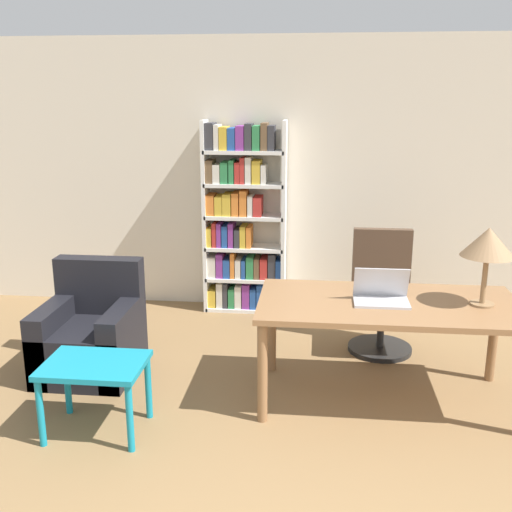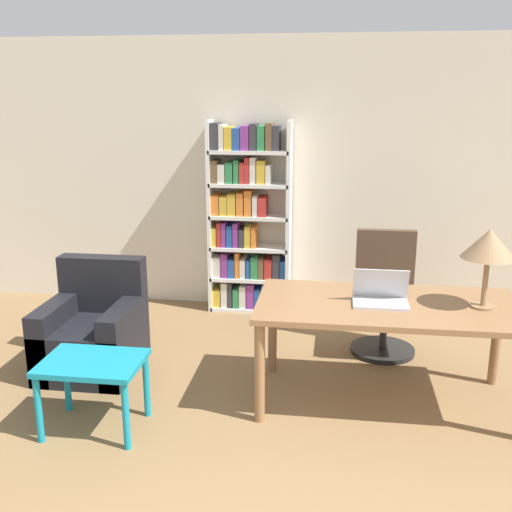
{
  "view_description": "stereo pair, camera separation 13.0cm",
  "coord_description": "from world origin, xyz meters",
  "px_view_note": "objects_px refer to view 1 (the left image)",
  "views": [
    {
      "loc": [
        -0.07,
        -1.45,
        2.13
      ],
      "look_at": [
        -0.52,
        2.76,
        1.0
      ],
      "focal_mm": 42.0,
      "sensor_mm": 36.0,
      "label": 1
    },
    {
      "loc": [
        0.06,
        -1.43,
        2.13
      ],
      "look_at": [
        -0.52,
        2.76,
        1.0
      ],
      "focal_mm": 42.0,
      "sensor_mm": 36.0,
      "label": 2
    }
  ],
  "objects_px": {
    "office_chair": "(381,299)",
    "table_lamp": "(488,244)",
    "side_table_blue": "(95,373)",
    "bookshelf": "(241,221)",
    "armchair": "(91,337)",
    "desk": "(388,313)",
    "laptop": "(381,295)"
  },
  "relations": [
    {
      "from": "office_chair",
      "to": "armchair",
      "type": "distance_m",
      "value": 2.44
    },
    {
      "from": "table_lamp",
      "to": "side_table_blue",
      "type": "relative_size",
      "value": 0.85
    },
    {
      "from": "desk",
      "to": "table_lamp",
      "type": "xyz_separation_m",
      "value": [
        0.63,
        0.0,
        0.52
      ]
    },
    {
      "from": "office_chair",
      "to": "bookshelf",
      "type": "bearing_deg",
      "value": 148.01
    },
    {
      "from": "laptop",
      "to": "side_table_blue",
      "type": "height_order",
      "value": "laptop"
    },
    {
      "from": "desk",
      "to": "bookshelf",
      "type": "bearing_deg",
      "value": 125.66
    },
    {
      "from": "office_chair",
      "to": "armchair",
      "type": "relative_size",
      "value": 1.19
    },
    {
      "from": "office_chair",
      "to": "table_lamp",
      "type": "bearing_deg",
      "value": -58.64
    },
    {
      "from": "armchair",
      "to": "table_lamp",
      "type": "bearing_deg",
      "value": -4.54
    },
    {
      "from": "armchair",
      "to": "bookshelf",
      "type": "height_order",
      "value": "bookshelf"
    },
    {
      "from": "side_table_blue",
      "to": "laptop",
      "type": "bearing_deg",
      "value": 18.62
    },
    {
      "from": "desk",
      "to": "bookshelf",
      "type": "distance_m",
      "value": 2.2
    },
    {
      "from": "office_chair",
      "to": "side_table_blue",
      "type": "height_order",
      "value": "office_chair"
    },
    {
      "from": "laptop",
      "to": "side_table_blue",
      "type": "bearing_deg",
      "value": -161.38
    },
    {
      "from": "desk",
      "to": "armchair",
      "type": "bearing_deg",
      "value": 174.09
    },
    {
      "from": "desk",
      "to": "table_lamp",
      "type": "bearing_deg",
      "value": 0.43
    },
    {
      "from": "table_lamp",
      "to": "side_table_blue",
      "type": "height_order",
      "value": "table_lamp"
    },
    {
      "from": "desk",
      "to": "laptop",
      "type": "distance_m",
      "value": 0.15
    },
    {
      "from": "desk",
      "to": "armchair",
      "type": "distance_m",
      "value": 2.31
    },
    {
      "from": "desk",
      "to": "table_lamp",
      "type": "distance_m",
      "value": 0.81
    },
    {
      "from": "laptop",
      "to": "armchair",
      "type": "xyz_separation_m",
      "value": [
        -2.21,
        0.25,
        -0.51
      ]
    },
    {
      "from": "office_chair",
      "to": "bookshelf",
      "type": "height_order",
      "value": "bookshelf"
    },
    {
      "from": "table_lamp",
      "to": "office_chair",
      "type": "distance_m",
      "value": 1.32
    },
    {
      "from": "laptop",
      "to": "armchair",
      "type": "height_order",
      "value": "laptop"
    },
    {
      "from": "desk",
      "to": "armchair",
      "type": "height_order",
      "value": "armchair"
    },
    {
      "from": "table_lamp",
      "to": "armchair",
      "type": "bearing_deg",
      "value": 175.46
    },
    {
      "from": "side_table_blue",
      "to": "desk",
      "type": "bearing_deg",
      "value": 18.4
    },
    {
      "from": "table_lamp",
      "to": "bookshelf",
      "type": "xyz_separation_m",
      "value": [
        -1.9,
        1.77,
        -0.25
      ]
    },
    {
      "from": "side_table_blue",
      "to": "armchair",
      "type": "height_order",
      "value": "armchair"
    },
    {
      "from": "desk",
      "to": "office_chair",
      "type": "relative_size",
      "value": 1.76
    },
    {
      "from": "laptop",
      "to": "office_chair",
      "type": "distance_m",
      "value": 1.03
    },
    {
      "from": "bookshelf",
      "to": "office_chair",
      "type": "bearing_deg",
      "value": -31.99
    }
  ]
}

